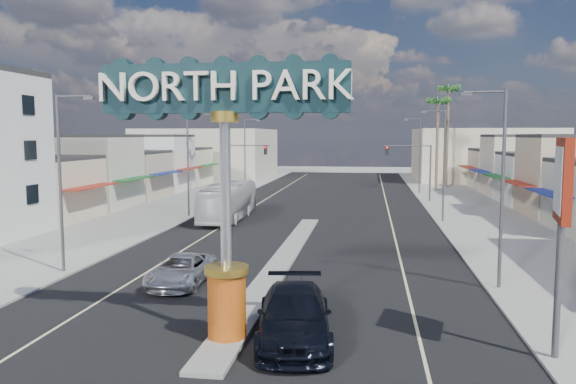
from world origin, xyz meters
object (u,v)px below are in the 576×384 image
(car_parked_left, at_px, (229,211))
(bank_pylon_sign, at_px, (562,193))
(streetlight_r_near, at_px, (499,179))
(traffic_signal_right, at_px, (413,161))
(streetlight_l_mid, at_px, (190,158))
(streetlight_r_far, at_px, (419,152))
(suv_right, at_px, (294,315))
(palm_left_far, at_px, (221,98))
(streetlight_l_far, at_px, (246,151))
(gateway_sign, at_px, (225,168))
(palm_right_far, at_px, (448,95))
(streetlight_l_near, at_px, (63,174))
(suv_left, at_px, (181,270))
(traffic_signal_left, at_px, (241,160))
(streetlight_r_mid, at_px, (442,160))
(city_bus, at_px, (229,201))
(palm_right_mid, at_px, (438,106))

(car_parked_left, distance_m, bank_pylon_sign, 32.20)
(streetlight_r_near, bearing_deg, traffic_signal_right, 92.10)
(streetlight_l_mid, distance_m, streetlight_r_far, 30.32)
(streetlight_l_mid, distance_m, suv_right, 30.66)
(traffic_signal_right, bearing_deg, palm_left_far, 164.85)
(streetlight_l_far, relative_size, streetlight_r_far, 1.00)
(gateway_sign, xyz_separation_m, palm_right_far, (15.00, 60.02, 6.46))
(streetlight_l_near, xyz_separation_m, suv_left, (6.48, -1.25, -4.37))
(traffic_signal_left, bearing_deg, streetlight_l_far, 98.86)
(streetlight_l_mid, xyz_separation_m, bank_pylon_sign, (20.93, -28.16, 0.19))
(traffic_signal_right, height_order, streetlight_r_far, streetlight_r_far)
(suv_right, bearing_deg, streetlight_r_far, 73.22)
(car_parked_left, bearing_deg, suv_left, -85.43)
(streetlight_l_mid, height_order, bank_pylon_sign, streetlight_l_mid)
(traffic_signal_right, bearing_deg, streetlight_l_mid, -144.50)
(gateway_sign, height_order, streetlight_r_mid, gateway_sign)
(streetlight_l_near, xyz_separation_m, city_bus, (3.58, 19.07, -3.54))
(city_bus, bearing_deg, palm_right_mid, 52.73)
(streetlight_r_near, xyz_separation_m, palm_left_far, (-23.43, 40.00, 6.43))
(streetlight_r_mid, height_order, car_parked_left, streetlight_r_mid)
(streetlight_r_near, relative_size, palm_left_far, 0.69)
(streetlight_r_far, xyz_separation_m, city_bus, (-17.28, -22.93, -3.54))
(palm_left_far, bearing_deg, palm_right_mid, 12.99)
(streetlight_l_far, bearing_deg, streetlight_r_far, 0.00)
(streetlight_r_far, bearing_deg, streetlight_l_far, 180.00)
(gateway_sign, xyz_separation_m, streetlight_l_mid, (-10.43, 28.02, -0.86))
(gateway_sign, distance_m, suv_right, 5.55)
(suv_left, bearing_deg, streetlight_l_far, 98.65)
(traffic_signal_left, height_order, streetlight_r_mid, streetlight_r_mid)
(suv_right, xyz_separation_m, car_parked_left, (-8.97, 26.27, -0.13))
(streetlight_r_far, xyz_separation_m, palm_right_mid, (2.57, 4.00, 5.54))
(gateway_sign, bearing_deg, suv_left, 120.27)
(streetlight_l_near, distance_m, streetlight_l_mid, 20.00)
(gateway_sign, relative_size, palm_left_far, 0.70)
(palm_left_far, xyz_separation_m, bank_pylon_sign, (23.49, -48.16, -6.24))
(streetlight_r_far, relative_size, car_parked_left, 2.04)
(gateway_sign, height_order, streetlight_l_mid, gateway_sign)
(streetlight_l_near, relative_size, streetlight_l_far, 1.00)
(palm_right_mid, height_order, car_parked_left, palm_right_mid)
(palm_left_far, bearing_deg, traffic_signal_right, -15.15)
(traffic_signal_left, distance_m, streetlight_r_mid, 24.11)
(streetlight_l_far, bearing_deg, streetlight_l_mid, -90.00)
(streetlight_l_near, distance_m, suv_left, 7.92)
(streetlight_r_near, relative_size, palm_right_far, 0.64)
(traffic_signal_left, bearing_deg, streetlight_l_near, -92.10)
(streetlight_l_mid, xyz_separation_m, suv_left, (6.48, -21.25, -4.37))
(palm_right_mid, bearing_deg, bank_pylon_sign, -92.65)
(city_bus, bearing_deg, suv_left, -82.75)
(car_parked_left, bearing_deg, streetlight_r_near, -50.78)
(streetlight_l_near, height_order, palm_left_far, palm_left_far)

